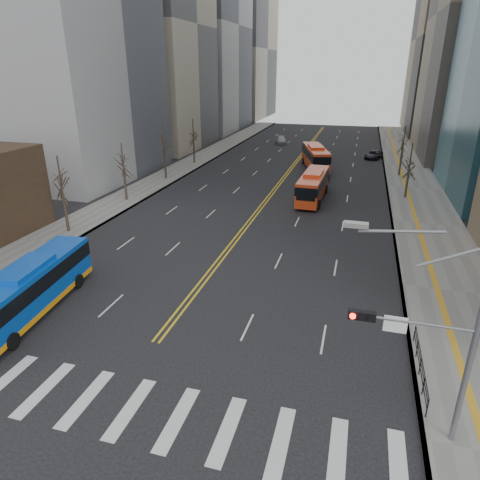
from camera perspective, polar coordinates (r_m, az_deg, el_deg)
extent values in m
plane|color=black|center=(22.47, -17.20, -20.10)|extent=(220.00, 220.00, 0.00)
cube|color=slate|center=(60.75, 22.20, 6.41)|extent=(7.00, 130.00, 0.15)
cube|color=slate|center=(66.00, -8.75, 8.92)|extent=(5.00, 130.00, 0.15)
cube|color=silver|center=(25.72, -28.86, -16.07)|extent=(0.70, 4.00, 0.01)
cube|color=silver|center=(24.30, -24.64, -17.63)|extent=(0.70, 4.00, 0.01)
cube|color=silver|center=(23.03, -19.84, -19.26)|extent=(0.70, 4.00, 0.01)
cube|color=silver|center=(21.95, -14.41, -20.92)|extent=(0.70, 4.00, 0.01)
cube|color=silver|center=(21.08, -8.35, -22.53)|extent=(0.70, 4.00, 0.01)
cube|color=silver|center=(20.45, -1.70, -24.00)|extent=(0.70, 4.00, 0.01)
cube|color=silver|center=(20.07, 5.44, -25.23)|extent=(0.70, 4.00, 0.01)
cube|color=silver|center=(19.98, 12.88, -26.13)|extent=(0.70, 4.00, 0.01)
cube|color=silver|center=(20.16, 20.37, -26.64)|extent=(0.70, 4.00, 0.01)
cube|color=gold|center=(70.86, 6.98, 9.85)|extent=(0.15, 100.00, 0.01)
cube|color=gold|center=(70.80, 7.30, 9.83)|extent=(0.15, 100.00, 0.01)
cube|color=gray|center=(89.90, -13.02, 26.14)|extent=(22.00, 22.00, 44.00)
cube|color=gray|center=(114.26, -5.56, 26.56)|extent=(20.00, 26.00, 48.00)
cube|color=gray|center=(144.08, -0.11, 24.09)|extent=(18.00, 30.00, 40.00)
cube|color=brown|center=(118.18, 27.10, 22.87)|extent=(18.00, 30.00, 42.00)
cylinder|color=gray|center=(19.48, 28.24, -14.37)|extent=(0.24, 0.24, 8.00)
cylinder|color=gray|center=(18.24, 22.14, -10.16)|extent=(4.50, 0.12, 0.12)
cube|color=black|center=(18.06, 15.94, -9.63)|extent=(1.10, 0.28, 0.38)
cylinder|color=#FF190C|center=(17.91, 14.80, -9.78)|extent=(0.24, 0.08, 0.24)
cylinder|color=black|center=(17.92, 15.93, -9.89)|extent=(0.24, 0.08, 0.24)
cylinder|color=black|center=(17.94, 17.06, -9.99)|extent=(0.24, 0.08, 0.24)
cube|color=white|center=(18.26, 20.00, -10.53)|extent=(0.90, 0.06, 0.70)
cube|color=#999993|center=(16.43, 15.22, 1.97)|extent=(0.90, 0.35, 0.18)
cube|color=black|center=(24.10, 23.06, -14.28)|extent=(0.04, 6.00, 0.04)
cylinder|color=black|center=(22.06, 23.69, -19.85)|extent=(0.06, 0.06, 1.00)
cylinder|color=black|center=(23.20, 23.26, -17.43)|extent=(0.06, 0.06, 1.00)
cylinder|color=black|center=(24.39, 22.89, -15.24)|extent=(0.06, 0.06, 1.00)
cylinder|color=black|center=(25.60, 22.55, -13.25)|extent=(0.06, 0.06, 1.00)
cylinder|color=black|center=(26.85, 22.25, -11.45)|extent=(0.06, 0.06, 1.00)
cylinder|color=#2D241B|center=(43.72, -22.20, 3.35)|extent=(0.28, 0.28, 3.90)
cylinder|color=#2D241B|center=(52.46, -15.04, 6.99)|extent=(0.28, 0.28, 3.60)
cylinder|color=#2D241B|center=(61.85, -9.94, 9.80)|extent=(0.28, 0.28, 4.00)
cylinder|color=#2D241B|center=(71.75, -6.16, 11.58)|extent=(0.28, 0.28, 3.80)
cylinder|color=#2D241B|center=(55.36, 21.35, 6.94)|extent=(0.28, 0.28, 3.50)
cylinder|color=#2D241B|center=(67.01, 20.61, 9.56)|extent=(0.28, 0.28, 3.75)
cube|color=#0C46B6|center=(30.27, -26.36, -5.93)|extent=(3.78, 11.73, 2.72)
cube|color=black|center=(30.04, -26.53, -5.00)|extent=(3.84, 11.76, 0.98)
cube|color=#0C46B6|center=(29.67, -26.83, -3.42)|extent=(2.39, 4.24, 0.40)
cube|color=orange|center=(30.79, -25.99, -7.85)|extent=(3.84, 11.76, 0.35)
cylinder|color=black|center=(27.66, -28.08, -11.86)|extent=(0.42, 1.03, 1.00)
cylinder|color=black|center=(34.11, -24.30, -4.73)|extent=(0.42, 1.03, 1.00)
cylinder|color=black|center=(32.90, -20.76, -5.15)|extent=(0.42, 1.03, 1.00)
cube|color=red|center=(51.86, 9.71, 7.18)|extent=(2.74, 10.75, 2.76)
cube|color=black|center=(51.73, 9.74, 7.76)|extent=(2.80, 10.77, 0.99)
cube|color=red|center=(51.51, 9.81, 8.77)|extent=(2.05, 3.79, 0.40)
cylinder|color=black|center=(49.11, 7.63, 4.97)|extent=(0.33, 1.01, 1.00)
cylinder|color=black|center=(48.79, 10.44, 4.68)|extent=(0.33, 1.01, 1.00)
cylinder|color=black|center=(55.61, 8.90, 6.92)|extent=(0.33, 1.01, 1.00)
cylinder|color=black|center=(55.33, 11.39, 6.67)|extent=(0.33, 1.01, 1.00)
cube|color=red|center=(68.62, 10.02, 10.84)|extent=(5.56, 11.61, 2.95)
cube|color=black|center=(68.51, 10.05, 11.30)|extent=(5.62, 11.65, 1.06)
cube|color=red|center=(68.34, 10.11, 12.13)|extent=(3.06, 4.38, 0.40)
cylinder|color=black|center=(65.17, 9.33, 9.11)|extent=(0.56, 1.04, 1.00)
cylinder|color=black|center=(65.63, 11.58, 9.04)|extent=(0.56, 1.04, 1.00)
cylinder|color=black|center=(72.18, 8.45, 10.40)|extent=(0.56, 1.04, 1.00)
cylinder|color=black|center=(72.60, 10.50, 10.34)|extent=(0.56, 1.04, 1.00)
imported|color=black|center=(60.06, 10.64, 8.17)|extent=(2.57, 4.64, 1.49)
imported|color=#97979C|center=(91.97, 5.49, 13.12)|extent=(3.06, 5.11, 1.39)
imported|color=black|center=(79.20, 17.39, 10.80)|extent=(3.51, 5.27, 1.34)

